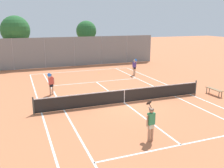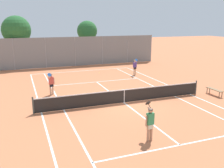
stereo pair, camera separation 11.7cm
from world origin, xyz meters
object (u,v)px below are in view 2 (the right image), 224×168
(player_far_right, at_px, (135,66))
(loose_tennis_ball_2, at_px, (131,100))
(loose_tennis_ball_1, at_px, (102,90))
(loose_tennis_ball_4, at_px, (99,73))
(tree_behind_left, at_px, (16,31))
(tennis_net, at_px, (124,96))
(courtside_bench, at_px, (215,90))
(player_near_side, at_px, (150,122))
(tree_behind_right, at_px, (87,32))
(player_far_left, at_px, (51,83))

(player_far_right, bearing_deg, loose_tennis_ball_2, -117.59)
(loose_tennis_ball_1, bearing_deg, player_far_right, 41.60)
(player_far_right, bearing_deg, loose_tennis_ball_4, 145.68)
(tree_behind_left, bearing_deg, loose_tennis_ball_4, -41.23)
(tennis_net, bearing_deg, courtside_bench, -5.74)
(loose_tennis_ball_2, height_order, tree_behind_left, tree_behind_left)
(loose_tennis_ball_1, bearing_deg, player_near_side, -93.94)
(tennis_net, height_order, courtside_bench, tennis_net)
(tennis_net, distance_m, courtside_bench, 7.14)
(tennis_net, distance_m, tree_behind_left, 18.64)
(tennis_net, relative_size, tree_behind_right, 2.20)
(player_near_side, xyz_separation_m, loose_tennis_ball_4, (2.52, 15.51, -0.89))
(loose_tennis_ball_4, bearing_deg, player_near_side, -99.21)
(courtside_bench, bearing_deg, tree_behind_left, 127.64)
(player_near_side, bearing_deg, loose_tennis_ball_2, 73.48)
(loose_tennis_ball_2, xyz_separation_m, tree_behind_right, (1.72, 17.76, 4.00))
(loose_tennis_ball_1, bearing_deg, loose_tennis_ball_4, 73.98)
(player_far_left, height_order, tree_behind_left, tree_behind_left)
(player_far_right, height_order, courtside_bench, player_far_right)
(player_far_left, height_order, loose_tennis_ball_1, player_far_left)
(tree_behind_left, height_order, tree_behind_right, tree_behind_left)
(loose_tennis_ball_1, xyz_separation_m, loose_tennis_ball_4, (1.90, 6.63, 0.00))
(player_far_right, xyz_separation_m, tree_behind_right, (-2.21, 10.25, 3.10))
(courtside_bench, bearing_deg, player_far_left, 158.77)
(tennis_net, bearing_deg, tree_behind_right, 82.54)
(player_near_side, relative_size, loose_tennis_ball_2, 26.88)
(courtside_bench, bearing_deg, loose_tennis_ball_1, 151.64)
(player_far_left, height_order, player_far_right, same)
(player_far_right, height_order, loose_tennis_ball_4, player_far_right)
(player_far_right, height_order, loose_tennis_ball_1, player_far_right)
(player_near_side, distance_m, player_far_left, 9.82)
(loose_tennis_ball_1, height_order, loose_tennis_ball_4, same)
(player_near_side, xyz_separation_m, loose_tennis_ball_2, (1.74, 5.85, -0.89))
(loose_tennis_ball_2, distance_m, tree_behind_left, 18.67)
(courtside_bench, height_order, tree_behind_right, tree_behind_right)
(tree_behind_right, bearing_deg, loose_tennis_ball_2, -95.53)
(tennis_net, xyz_separation_m, courtside_bench, (7.11, -0.71, -0.10))
(player_far_left, bearing_deg, player_near_side, -70.40)
(tennis_net, height_order, tree_behind_right, tree_behind_right)
(loose_tennis_ball_1, height_order, courtside_bench, courtside_bench)
(tree_behind_right, bearing_deg, tree_behind_left, -173.09)
(loose_tennis_ball_4, bearing_deg, tennis_net, -98.14)
(courtside_bench, bearing_deg, loose_tennis_ball_2, 170.64)
(tennis_net, relative_size, player_far_right, 6.76)
(loose_tennis_ball_1, relative_size, courtside_bench, 0.04)
(player_near_side, relative_size, loose_tennis_ball_4, 26.88)
(player_far_right, height_order, tree_behind_right, tree_behind_right)
(player_near_side, height_order, loose_tennis_ball_1, player_near_side)
(tree_behind_right, bearing_deg, courtside_bench, -75.87)
(tennis_net, height_order, player_near_side, player_near_side)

